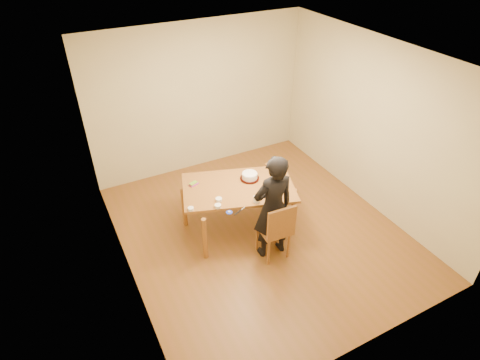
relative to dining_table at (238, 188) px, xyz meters
name	(u,v)px	position (x,y,z in m)	size (l,w,h in m)	color
room_shell	(251,146)	(0.23, 0.07, 0.62)	(4.00, 4.50, 2.70)	brown
dining_table	(238,188)	(0.00, 0.00, 0.00)	(1.64, 0.97, 0.04)	brown
dining_chair	(273,230)	(0.15, -0.78, -0.28)	(0.38, 0.38, 0.04)	brown
cake_plate	(250,178)	(0.24, 0.10, 0.03)	(0.29, 0.29, 0.02)	red
cake	(250,176)	(0.24, 0.10, 0.08)	(0.23, 0.23, 0.07)	white
frosting_dome	(250,173)	(0.24, 0.10, 0.13)	(0.23, 0.23, 0.03)	white
frosting_tub	(257,199)	(0.06, -0.44, 0.06)	(0.10, 0.10, 0.09)	white
frosting_lid	(229,212)	(-0.39, -0.48, 0.02)	(0.09, 0.09, 0.01)	#1C31B7
frosting_dollop	(229,212)	(-0.39, -0.48, 0.04)	(0.04, 0.04, 0.02)	white
ramekin_green	(218,206)	(-0.48, -0.31, 0.04)	(0.09, 0.09, 0.04)	white
ramekin_yellow	(219,200)	(-0.40, -0.18, 0.04)	(0.09, 0.09, 0.04)	white
ramekin_multi	(191,209)	(-0.83, -0.19, 0.04)	(0.08, 0.08, 0.04)	white
candy_box_pink	(194,184)	(-0.57, 0.35, 0.03)	(0.13, 0.07, 0.02)	#CE308D
candy_box_green	(193,183)	(-0.57, 0.35, 0.05)	(0.12, 0.06, 0.02)	green
spatula	(238,212)	(-0.28, -0.54, 0.02)	(0.15, 0.01, 0.01)	black
person	(273,208)	(0.15, -0.73, 0.08)	(0.59, 0.39, 1.62)	black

